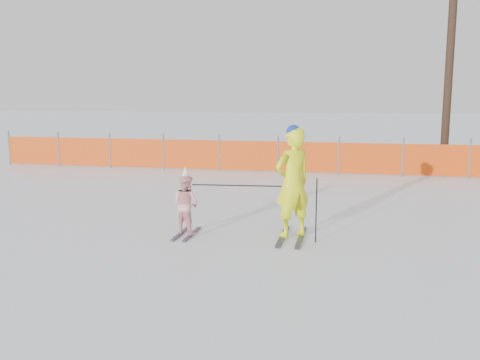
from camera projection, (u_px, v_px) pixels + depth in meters
name	position (u px, v px, depth m)	size (l,w,h in m)	color
ground	(235.00, 237.00, 9.94)	(120.00, 120.00, 0.00)	white
adult	(293.00, 182.00, 9.73)	(0.86, 1.46, 2.09)	black
child	(186.00, 204.00, 10.03)	(0.67, 1.03, 1.30)	black
ski_poles	(269.00, 195.00, 9.72)	(2.32, 0.21, 1.16)	black
safety_fence	(229.00, 155.00, 18.11)	(16.72, 0.06, 1.25)	#595960
tree_trunks	(474.00, 78.00, 17.70)	(2.46, 0.50, 7.10)	#312015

